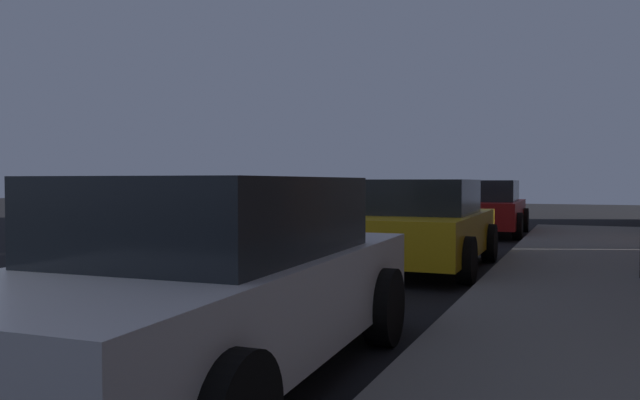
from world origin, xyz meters
name	(u,v)px	position (x,y,z in m)	size (l,w,h in m)	color
car_white	(216,280)	(2.85, 2.62, 0.71)	(2.10, 4.44, 1.43)	silver
car_yellow_cab	(423,225)	(2.85, 8.69, 0.70)	(2.04, 4.19, 1.43)	gold
car_red	(486,208)	(2.85, 15.62, 0.71)	(2.09, 4.23, 1.43)	maroon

